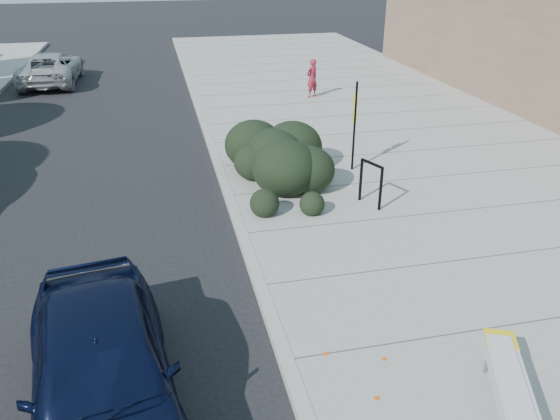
{
  "coord_description": "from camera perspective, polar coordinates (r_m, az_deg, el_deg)",
  "views": [
    {
      "loc": [
        -1.48,
        -8.04,
        5.6
      ],
      "look_at": [
        0.63,
        1.23,
        1.0
      ],
      "focal_mm": 35.0,
      "sensor_mm": 36.0,
      "label": 1
    }
  ],
  "objects": [
    {
      "name": "sign_post",
      "position": [
        14.55,
        7.77,
        9.25
      ],
      "size": [
        0.13,
        0.27,
        2.38
      ],
      "rotation": [
        0.0,
        0.0,
        -0.29
      ],
      "color": "black",
      "rests_on": "sidewalk_near"
    },
    {
      "name": "sidewalk_near",
      "position": [
        15.84,
        14.69,
        4.53
      ],
      "size": [
        11.2,
        50.0,
        0.15
      ],
      "primitive_type": "cube",
      "color": "gray",
      "rests_on": "ground"
    },
    {
      "name": "curb_near",
      "position": [
        14.24,
        -5.88,
        2.89
      ],
      "size": [
        0.22,
        50.0,
        0.17
      ],
      "primitive_type": "cube",
      "color": "#9E9E99",
      "rests_on": "ground"
    },
    {
      "name": "ground",
      "position": [
        9.91,
        -2.02,
        -8.6
      ],
      "size": [
        120.0,
        120.0,
        0.0
      ],
      "primitive_type": "plane",
      "color": "black",
      "rests_on": "ground"
    },
    {
      "name": "sedan_navy",
      "position": [
        7.53,
        -18.15,
        -15.6
      ],
      "size": [
        2.44,
        4.76,
        1.55
      ],
      "primitive_type": "imported",
      "rotation": [
        0.0,
        0.0,
        0.14
      ],
      "color": "black",
      "rests_on": "ground"
    },
    {
      "name": "suv_silver",
      "position": [
        27.24,
        -22.84,
        13.5
      ],
      "size": [
        2.42,
        5.03,
        1.38
      ],
      "primitive_type": "imported",
      "rotation": [
        0.0,
        0.0,
        3.12
      ],
      "color": "#ACB0B2",
      "rests_on": "ground"
    },
    {
      "name": "bike_rack",
      "position": [
        12.69,
        9.48,
        3.17
      ],
      "size": [
        0.32,
        0.68,
        1.06
      ],
      "rotation": [
        0.0,
        0.0,
        0.38
      ],
      "color": "black",
      "rests_on": "sidewalk_near"
    },
    {
      "name": "hedge",
      "position": [
        13.67,
        0.56,
        5.57
      ],
      "size": [
        2.37,
        4.03,
        1.43
      ],
      "primitive_type": "ellipsoid",
      "rotation": [
        0.0,
        0.0,
        0.12
      ],
      "color": "black",
      "rests_on": "sidewalk_near"
    },
    {
      "name": "pedestrian",
      "position": [
        22.27,
        3.36,
        13.59
      ],
      "size": [
        0.65,
        0.58,
        1.5
      ],
      "primitive_type": "imported",
      "rotation": [
        0.0,
        0.0,
        3.66
      ],
      "color": "maroon",
      "rests_on": "sidewalk_near"
    },
    {
      "name": "bench",
      "position": [
        7.75,
        22.98,
        -16.62
      ],
      "size": [
        1.17,
        2.0,
        0.61
      ],
      "rotation": [
        0.0,
        0.0,
        -0.4
      ],
      "color": "gray",
      "rests_on": "sidewalk_near"
    }
  ]
}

